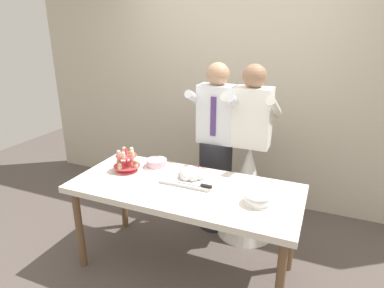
# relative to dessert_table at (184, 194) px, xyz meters

# --- Properties ---
(ground_plane) EXTENTS (8.00, 8.00, 0.00)m
(ground_plane) POSITION_rel_dessert_table_xyz_m (0.00, 0.00, -0.70)
(ground_plane) COLOR #564C47
(rear_wall) EXTENTS (5.20, 0.10, 2.90)m
(rear_wall) POSITION_rel_dessert_table_xyz_m (0.00, 1.46, 0.75)
(rear_wall) COLOR beige
(rear_wall) RESTS_ON ground_plane
(dessert_table) EXTENTS (1.80, 0.80, 0.78)m
(dessert_table) POSITION_rel_dessert_table_xyz_m (0.00, 0.00, 0.00)
(dessert_table) COLOR silver
(dessert_table) RESTS_ON ground_plane
(cupcake_stand) EXTENTS (0.23, 0.23, 0.21)m
(cupcake_stand) POSITION_rel_dessert_table_xyz_m (-0.58, 0.07, 0.16)
(cupcake_stand) COLOR #D83F4C
(cupcake_stand) RESTS_ON dessert_table
(main_cake_tray) EXTENTS (0.44, 0.31, 0.13)m
(main_cake_tray) POSITION_rel_dessert_table_xyz_m (0.01, 0.11, 0.12)
(main_cake_tray) COLOR silver
(main_cake_tray) RESTS_ON dessert_table
(plate_stack) EXTENTS (0.19, 0.19, 0.08)m
(plate_stack) POSITION_rel_dessert_table_xyz_m (0.59, -0.05, 0.11)
(plate_stack) COLOR white
(plate_stack) RESTS_ON dessert_table
(round_cake) EXTENTS (0.24, 0.24, 0.07)m
(round_cake) POSITION_rel_dessert_table_xyz_m (-0.38, 0.25, 0.11)
(round_cake) COLOR white
(round_cake) RESTS_ON dessert_table
(person_groom) EXTENTS (0.46, 0.49, 1.66)m
(person_groom) POSITION_rel_dessert_table_xyz_m (0.02, 0.71, 0.05)
(person_groom) COLOR #232328
(person_groom) RESTS_ON ground_plane
(person_bride) EXTENTS (0.56, 0.56, 1.66)m
(person_bride) POSITION_rel_dessert_table_xyz_m (0.34, 0.71, -0.12)
(person_bride) COLOR white
(person_bride) RESTS_ON ground_plane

